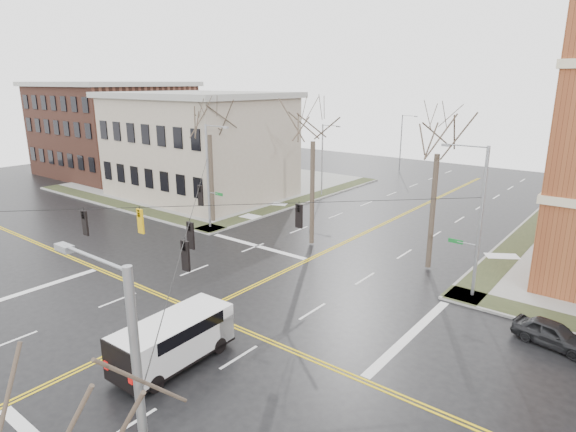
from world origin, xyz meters
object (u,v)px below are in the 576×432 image
Objects in this scene: signal_pole_nw at (209,174)px; tree_ne at (438,146)px; parked_car_a at (553,334)px; cargo_van at (177,336)px; tree_nw_far at (209,129)px; tree_nw_near at (313,134)px; signal_pole_ne at (477,218)px; streetlight_north_a at (323,157)px; streetlight_north_b at (402,141)px.

signal_pole_nw is 0.76× the size of tree_ne.
tree_ne is at bearing 67.35° from parked_car_a.
cargo_van is 0.50× the size of tree_nw_far.
tree_nw_near is at bearing 11.58° from signal_pole_nw.
signal_pole_ne is at bearing 0.00° from signal_pole_nw.
cargo_van is 0.49× the size of tree_nw_near.
tree_nw_far reaches higher than cargo_van.
signal_pole_nw is (-22.64, 0.00, 0.00)m from signal_pole_ne.
tree_ne is (-8.82, 5.92, 7.91)m from parked_car_a.
streetlight_north_a is 17.56m from tree_nw_near.
cargo_van is 18.18m from parked_car_a.
streetlight_north_b is at bearing 90.00° from streetlight_north_a.
tree_ne is (20.30, 1.20, -0.02)m from tree_nw_far.
streetlight_north_a is at bearing 82.07° from tree_nw_far.
tree_nw_near is at bearing 2.06° from tree_nw_far.
cargo_van is at bearing -47.16° from signal_pole_nw.
tree_nw_far reaches higher than signal_pole_nw.
signal_pole_nw is 0.76× the size of tree_nw_far.
parked_car_a is at bearing -33.84° from tree_ne.
cargo_van is 1.59× the size of parked_car_a.
tree_ne is (9.38, 0.80, -0.22)m from tree_nw_near.
signal_pole_nw is 2.43× the size of parked_car_a.
parked_car_a is 0.31× the size of tree_nw_far.
streetlight_north_b is 35.24m from tree_nw_far.
signal_pole_ne is at bearing -58.95° from streetlight_north_b.
streetlight_north_b is 48.16m from parked_car_a.
streetlight_north_b is at bearing 102.99° from cargo_van.
signal_pole_nw reaches higher than cargo_van.
tree_nw_near reaches higher than parked_car_a.
signal_pole_ne is 42.61m from streetlight_north_b.
tree_ne is at bearing 143.76° from signal_pole_ne.
signal_pole_nw is 16.52m from streetlight_north_a.
signal_pole_ne is 22.64m from signal_pole_nw.
tree_nw_near is (-13.13, 1.95, 3.81)m from signal_pole_ne.
signal_pole_ne reaches higher than cargo_van.
tree_nw_far is at bearing 91.99° from parked_car_a.
parked_car_a is at bearing -15.69° from tree_nw_near.
streetlight_north_a is 2.16× the size of parked_car_a.
tree_nw_near is at bearing 85.50° from parked_car_a.
streetlight_north_a is at bearing 65.17° from parked_car_a.
parked_car_a is at bearing 40.85° from cargo_van.
cargo_van is at bearing -104.04° from tree_ne.
tree_nw_far reaches higher than streetlight_north_a.
signal_pole_ne is 5.88m from tree_ne.
signal_pole_ne is at bearing -36.24° from tree_ne.
cargo_van is 0.50× the size of tree_ne.
tree_nw_far reaches higher than tree_ne.
streetlight_north_b is 53.82m from cargo_van.
cargo_van is (14.34, -15.46, -3.64)m from signal_pole_nw.
streetlight_north_a is 1.36× the size of cargo_van.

